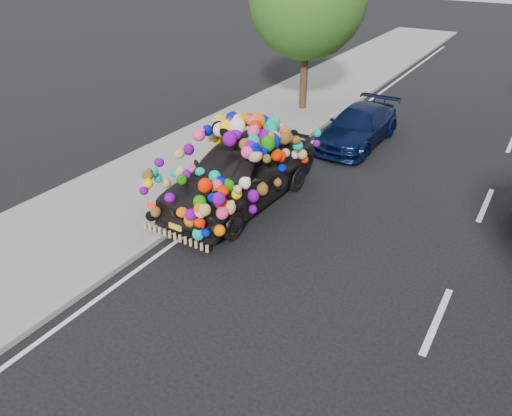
{
  "coord_description": "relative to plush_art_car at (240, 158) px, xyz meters",
  "views": [
    {
      "loc": [
        4.35,
        -7.46,
        6.02
      ],
      "look_at": [
        -0.17,
        0.02,
        1.19
      ],
      "focal_mm": 35.0,
      "sensor_mm": 36.0,
      "label": 1
    }
  ],
  "objects": [
    {
      "name": "plush_art_car",
      "position": [
        0.0,
        0.0,
        0.0
      ],
      "size": [
        2.5,
        5.16,
        2.31
      ],
      "rotation": [
        0.0,
        0.0,
        -0.03
      ],
      "color": "black",
      "rests_on": "ground"
    },
    {
      "name": "navy_sedan",
      "position": [
        1.07,
        5.32,
        -0.61
      ],
      "size": [
        1.71,
        4.05,
        1.17
      ],
      "primitive_type": "imported",
      "rotation": [
        0.0,
        0.0,
        -0.02
      ],
      "color": "black",
      "rests_on": "ground"
    },
    {
      "name": "lane_markings",
      "position": [
        5.4,
        -1.97,
        -1.19
      ],
      "size": [
        6.0,
        50.0,
        0.01
      ],
      "primitive_type": null,
      "color": "silver",
      "rests_on": "ground"
    },
    {
      "name": "kerb",
      "position": [
        -0.55,
        -1.97,
        -1.13
      ],
      "size": [
        0.15,
        60.0,
        0.13
      ],
      "primitive_type": "cube",
      "color": "gray",
      "rests_on": "ground"
    },
    {
      "name": "ground",
      "position": [
        1.8,
        -1.97,
        -1.2
      ],
      "size": [
        100.0,
        100.0,
        0.0
      ],
      "primitive_type": "plane",
      "color": "black",
      "rests_on": "ground"
    },
    {
      "name": "sidewalk",
      "position": [
        -2.5,
        -1.97,
        -1.14
      ],
      "size": [
        4.0,
        60.0,
        0.12
      ],
      "primitive_type": "cube",
      "color": "gray",
      "rests_on": "ground"
    }
  ]
}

